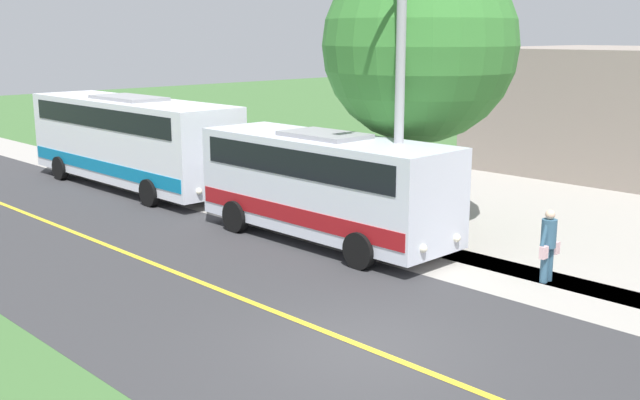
{
  "coord_description": "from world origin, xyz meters",
  "views": [
    {
      "loc": [
        9.3,
        8.38,
        5.48
      ],
      "look_at": [
        -3.5,
        -4.73,
        1.4
      ],
      "focal_mm": 42.19,
      "sensor_mm": 36.0,
      "label": 1
    }
  ],
  "objects_px": {
    "shuttle_bus_front": "(324,182)",
    "transit_bus_rear": "(131,138)",
    "street_light_pole": "(396,98)",
    "pedestrian_with_bags": "(548,244)",
    "tree_curbside": "(420,46)"
  },
  "relations": [
    {
      "from": "pedestrian_with_bags",
      "to": "tree_curbside",
      "type": "bearing_deg",
      "value": -108.9
    },
    {
      "from": "pedestrian_with_bags",
      "to": "street_light_pole",
      "type": "bearing_deg",
      "value": -78.88
    },
    {
      "from": "transit_bus_rear",
      "to": "street_light_pole",
      "type": "relative_size",
      "value": 1.46
    },
    {
      "from": "transit_bus_rear",
      "to": "pedestrian_with_bags",
      "type": "height_order",
      "value": "transit_bus_rear"
    },
    {
      "from": "street_light_pole",
      "to": "tree_curbside",
      "type": "bearing_deg",
      "value": -152.43
    },
    {
      "from": "shuttle_bus_front",
      "to": "street_light_pole",
      "type": "height_order",
      "value": "street_light_pole"
    },
    {
      "from": "transit_bus_rear",
      "to": "tree_curbside",
      "type": "distance_m",
      "value": 11.62
    },
    {
      "from": "shuttle_bus_front",
      "to": "transit_bus_rear",
      "type": "relative_size",
      "value": 0.76
    },
    {
      "from": "pedestrian_with_bags",
      "to": "tree_curbside",
      "type": "xyz_separation_m",
      "value": [
        -1.78,
        -5.19,
        4.25
      ]
    },
    {
      "from": "pedestrian_with_bags",
      "to": "transit_bus_rear",
      "type": "bearing_deg",
      "value": -86.2
    },
    {
      "from": "pedestrian_with_bags",
      "to": "shuttle_bus_front",
      "type": "bearing_deg",
      "value": -79.02
    },
    {
      "from": "shuttle_bus_front",
      "to": "pedestrian_with_bags",
      "type": "relative_size",
      "value": 4.67
    },
    {
      "from": "transit_bus_rear",
      "to": "tree_curbside",
      "type": "xyz_separation_m",
      "value": [
        -2.84,
        10.76,
        3.34
      ]
    },
    {
      "from": "shuttle_bus_front",
      "to": "transit_bus_rear",
      "type": "distance_m",
      "value": 10.0
    },
    {
      "from": "shuttle_bus_front",
      "to": "tree_curbside",
      "type": "height_order",
      "value": "tree_curbside"
    }
  ]
}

